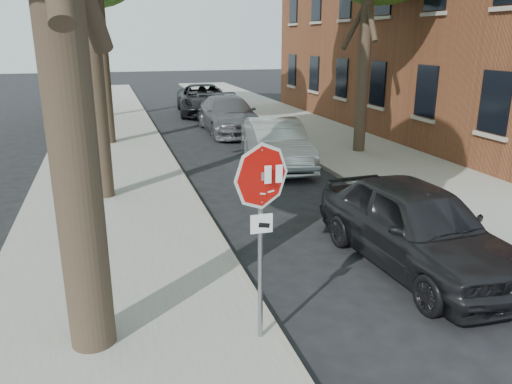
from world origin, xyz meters
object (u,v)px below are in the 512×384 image
stop_sign (261,206)px  car_d (203,100)px  car_b (276,144)px  car_a (416,226)px  car_c (229,115)px

stop_sign → car_d: stop_sign is taller
stop_sign → car_b: size_ratio=0.59×
car_b → stop_sign: bearing=-103.8°
car_a → car_b: 7.56m
stop_sign → car_c: (3.30, 15.39, -1.19)m
car_a → car_c: 13.86m
car_c → car_d: bearing=90.5°
car_a → car_c: size_ratio=0.86×
stop_sign → car_c: stop_sign is taller
car_c → car_b: bearing=-89.6°
stop_sign → car_a: 3.82m
stop_sign → car_c: size_ratio=0.50×
stop_sign → car_b: bearing=70.0°
stop_sign → car_a: stop_sign is taller
car_b → car_d: size_ratio=0.79×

